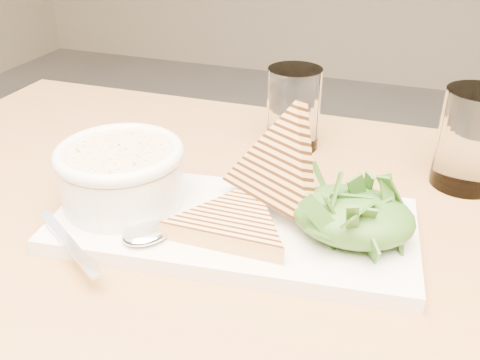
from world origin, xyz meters
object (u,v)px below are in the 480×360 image
(table_top, at_px, (322,305))
(glass_near, at_px, (293,108))
(soup_bowl, at_px, (123,181))
(glass_far, at_px, (472,139))
(platter, at_px, (233,225))

(table_top, xyz_separation_m, glass_near, (-0.10, 0.27, 0.07))
(glass_near, bearing_deg, soup_bowl, -118.56)
(glass_near, bearing_deg, glass_far, -8.73)
(glass_near, height_order, glass_far, glass_far)
(glass_near, relative_size, glass_far, 0.93)
(glass_near, xyz_separation_m, glass_far, (0.22, -0.03, 0.00))
(table_top, relative_size, glass_far, 10.33)
(table_top, distance_m, soup_bowl, 0.24)
(glass_far, bearing_deg, glass_near, 171.27)
(table_top, bearing_deg, platter, 152.96)
(table_top, xyz_separation_m, glass_far, (0.11, 0.24, 0.08))
(table_top, distance_m, glass_far, 0.27)
(soup_bowl, distance_m, glass_far, 0.39)
(soup_bowl, bearing_deg, table_top, -11.68)
(platter, bearing_deg, glass_near, 89.27)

